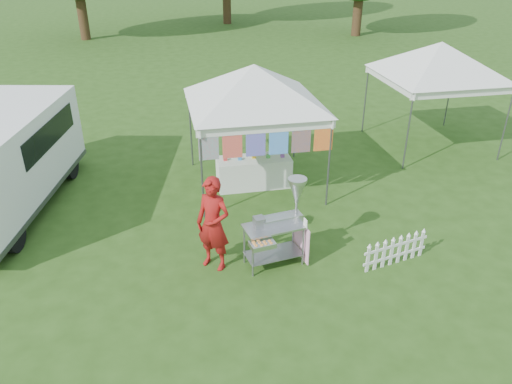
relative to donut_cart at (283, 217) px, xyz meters
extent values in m
plane|color=#274814|center=(0.13, -0.09, -1.01)|extent=(120.00, 120.00, 0.00)
cylinder|color=#59595E|center=(-1.29, 1.99, 0.04)|extent=(0.04, 0.04, 2.10)
cylinder|color=#59595E|center=(1.55, 1.99, 0.04)|extent=(0.04, 0.04, 2.10)
cylinder|color=#59595E|center=(-1.29, 4.83, 0.04)|extent=(0.04, 0.04, 2.10)
cylinder|color=#59595E|center=(1.55, 4.83, 0.04)|extent=(0.04, 0.04, 2.10)
cube|color=white|center=(0.13, 1.99, 0.99)|extent=(3.00, 0.03, 0.22)
cube|color=white|center=(0.13, 4.83, 0.99)|extent=(3.00, 0.03, 0.22)
pyramid|color=white|center=(0.13, 3.41, 1.99)|extent=(4.24, 4.24, 0.90)
cylinder|color=#59595E|center=(0.13, 1.99, 1.07)|extent=(3.00, 0.03, 0.03)
cube|color=#37D1C6|center=(-1.12, 1.99, 0.72)|extent=(0.42, 0.01, 0.70)
cube|color=#D21A5D|center=(-0.62, 1.99, 0.72)|extent=(0.42, 0.01, 0.70)
cube|color=purple|center=(-0.12, 1.99, 0.72)|extent=(0.42, 0.01, 0.70)
cube|color=blue|center=(0.38, 1.99, 0.72)|extent=(0.42, 0.01, 0.70)
cube|color=#EF5F0C|center=(0.88, 1.99, 0.72)|extent=(0.42, 0.01, 0.70)
cube|color=red|center=(1.38, 1.99, 0.72)|extent=(0.42, 0.01, 0.70)
cylinder|color=#59595E|center=(4.21, 3.49, 0.04)|extent=(0.04, 0.04, 2.10)
cylinder|color=#59595E|center=(7.05, 3.49, 0.04)|extent=(0.04, 0.04, 2.10)
cylinder|color=#59595E|center=(4.21, 6.33, 0.04)|extent=(0.04, 0.04, 2.10)
cylinder|color=#59595E|center=(7.05, 6.33, 0.04)|extent=(0.04, 0.04, 2.10)
cube|color=white|center=(5.63, 3.49, 0.99)|extent=(3.00, 0.03, 0.22)
cube|color=white|center=(5.63, 6.33, 0.99)|extent=(3.00, 0.03, 0.22)
pyramid|color=white|center=(5.63, 4.91, 1.99)|extent=(4.24, 4.24, 0.90)
cylinder|color=#59595E|center=(5.63, 3.49, 1.07)|extent=(3.00, 0.03, 0.03)
cylinder|color=#372414|center=(-5.87, 23.91, 0.97)|extent=(0.56, 0.56, 3.96)
cylinder|color=#372414|center=(10.13, 21.91, 0.75)|extent=(0.56, 0.56, 3.52)
cylinder|color=gray|center=(-0.64, -0.33, -0.59)|extent=(0.04, 0.04, 0.83)
cylinder|color=gray|center=(0.36, -0.16, -0.59)|extent=(0.04, 0.04, 0.83)
cylinder|color=gray|center=(-0.72, 0.12, -0.59)|extent=(0.04, 0.04, 0.83)
cylinder|color=gray|center=(0.28, 0.28, -0.59)|extent=(0.04, 0.04, 0.83)
cube|color=gray|center=(-0.18, -0.02, -0.78)|extent=(1.13, 0.69, 0.01)
cube|color=#B7B7BC|center=(-0.18, -0.02, -0.17)|extent=(1.19, 0.73, 0.04)
cube|color=#B7B7BC|center=(-0.02, 0.05, -0.09)|extent=(0.81, 0.36, 0.14)
cube|color=gray|center=(-0.46, -0.02, -0.05)|extent=(0.22, 0.23, 0.20)
cylinder|color=gray|center=(0.27, 0.10, 0.24)|extent=(0.05, 0.05, 0.83)
cone|color=#B7B7BC|center=(0.27, 0.10, 0.47)|extent=(0.38, 0.38, 0.37)
cylinder|color=#B7B7BC|center=(0.27, 0.10, 0.68)|extent=(0.40, 0.40, 0.06)
cube|color=#B7B7BC|center=(-0.49, -0.43, -0.27)|extent=(0.48, 0.35, 0.09)
cube|color=#FFABD3|center=(0.38, 0.07, -0.59)|extent=(0.13, 0.69, 0.75)
cube|color=white|center=(0.36, -0.19, -0.06)|extent=(0.03, 0.13, 0.17)
imported|color=maroon|center=(-1.28, 0.14, -0.09)|extent=(0.80, 0.76, 1.84)
cube|color=#59595E|center=(-5.66, 3.24, -0.65)|extent=(3.12, 5.53, 0.12)
cube|color=white|center=(-5.20, 5.41, -0.18)|extent=(2.07, 1.11, 0.93)
cube|color=black|center=(-4.51, 3.63, 0.59)|extent=(0.61, 2.78, 0.57)
cube|color=black|center=(-5.12, 5.79, 0.59)|extent=(1.72, 0.39, 0.57)
cylinder|color=black|center=(-5.11, 1.44, -0.66)|extent=(0.37, 0.73, 0.70)
cylinder|color=black|center=(-4.43, 4.67, -0.66)|extent=(0.37, 0.73, 0.70)
cube|color=white|center=(1.47, -0.63, -0.73)|extent=(0.07, 0.04, 0.56)
cube|color=white|center=(1.64, -0.59, -0.73)|extent=(0.07, 0.04, 0.56)
cube|color=white|center=(1.82, -0.55, -0.73)|extent=(0.07, 0.04, 0.56)
cube|color=white|center=(1.99, -0.51, -0.73)|extent=(0.07, 0.04, 0.56)
cube|color=white|center=(2.17, -0.46, -0.73)|extent=(0.07, 0.04, 0.56)
cube|color=white|center=(2.34, -0.42, -0.73)|extent=(0.07, 0.04, 0.56)
cube|color=white|center=(2.52, -0.38, -0.73)|extent=(0.07, 0.04, 0.56)
cube|color=white|center=(2.69, -0.34, -0.73)|extent=(0.07, 0.04, 0.56)
cube|color=white|center=(2.08, -0.49, -0.83)|extent=(1.41, 0.35, 0.05)
cube|color=white|center=(2.08, -0.49, -0.59)|extent=(1.41, 0.35, 0.05)
cube|color=white|center=(0.10, 3.30, -0.64)|extent=(1.80, 0.70, 0.74)
camera|label=1|loc=(-2.06, -7.63, 4.64)|focal=35.00mm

